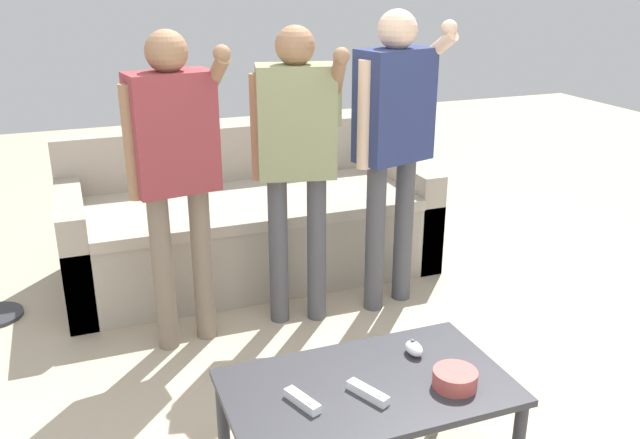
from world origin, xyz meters
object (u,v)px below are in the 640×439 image
at_px(coffee_table, 367,396).
at_px(player_right, 394,128).
at_px(game_remote_wand_near, 368,393).
at_px(player_center, 296,144).
at_px(game_remote_nunchuk, 414,348).
at_px(snack_bowl, 455,379).
at_px(game_remote_wand_far, 302,401).
at_px(couch, 248,222).
at_px(player_left, 175,157).

distance_m(coffee_table, player_right, 1.51).
xyz_separation_m(player_right, game_remote_wand_near, (-0.70, -1.26, -0.56)).
relative_size(player_center, game_remote_wand_near, 9.10).
bearing_deg(game_remote_nunchuk, snack_bowl, -82.02).
relative_size(game_remote_nunchuk, game_remote_wand_far, 0.58).
bearing_deg(game_remote_nunchuk, game_remote_wand_far, -163.28).
bearing_deg(game_remote_wand_far, couch, 80.26).
relative_size(couch, game_remote_wand_far, 13.78).
height_order(coffee_table, player_left, player_left).
distance_m(game_remote_nunchuk, player_left, 1.34).
bearing_deg(coffee_table, couch, 87.34).
relative_size(couch, player_right, 1.37).
bearing_deg(player_left, game_remote_wand_near, -72.56).
xyz_separation_m(couch, player_right, (0.58, -0.72, 0.68)).
xyz_separation_m(game_remote_nunchuk, player_center, (-0.08, 1.08, 0.51)).
bearing_deg(couch, coffee_table, -92.66).
bearing_deg(couch, player_right, -50.84).
height_order(couch, player_center, player_center).
bearing_deg(game_remote_nunchuk, player_right, 68.05).
relative_size(snack_bowl, game_remote_wand_near, 0.93).
distance_m(snack_bowl, game_remote_wand_near, 0.30).
bearing_deg(snack_bowl, player_left, 118.07).
bearing_deg(game_remote_wand_far, snack_bowl, -9.28).
bearing_deg(player_center, snack_bowl, -85.30).
relative_size(player_left, game_remote_wand_far, 9.70).
bearing_deg(game_remote_wand_far, player_right, 53.22).
distance_m(player_right, game_remote_wand_near, 1.55).
bearing_deg(player_right, couch, 129.16).
distance_m(snack_bowl, player_left, 1.54).
xyz_separation_m(couch, player_center, (0.07, -0.71, 0.64)).
height_order(game_remote_wand_near, game_remote_wand_far, same).
distance_m(couch, coffee_table, 1.91).
height_order(coffee_table, snack_bowl, snack_bowl).
bearing_deg(snack_bowl, game_remote_nunchuk, 97.98).
height_order(couch, player_left, player_left).
xyz_separation_m(player_left, game_remote_wand_far, (0.17, -1.20, -0.52)).
xyz_separation_m(coffee_table, game_remote_wand_near, (-0.03, -0.06, 0.06)).
bearing_deg(game_remote_wand_near, couch, 86.59).
height_order(player_center, game_remote_wand_far, player_center).
xyz_separation_m(coffee_table, game_remote_nunchuk, (0.24, 0.11, 0.07)).
bearing_deg(player_right, game_remote_nunchuk, -111.95).
relative_size(player_left, player_center, 1.00).
xyz_separation_m(snack_bowl, game_remote_nunchuk, (-0.03, 0.23, -0.01)).
bearing_deg(coffee_table, player_right, 60.67).
xyz_separation_m(snack_bowl, game_remote_wand_near, (-0.30, 0.05, -0.01)).
distance_m(game_remote_nunchuk, game_remote_wand_far, 0.50).
distance_m(couch, snack_bowl, 2.04).
bearing_deg(game_remote_nunchuk, player_left, 121.72).
bearing_deg(player_left, coffee_table, -70.39).
height_order(player_right, game_remote_wand_near, player_right).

